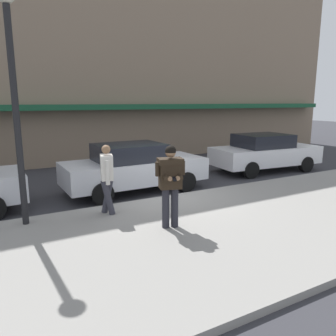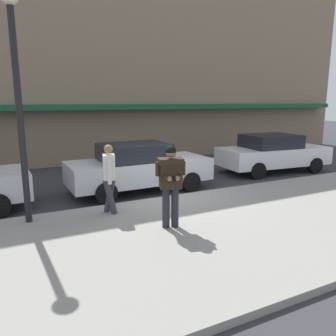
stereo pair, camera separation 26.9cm
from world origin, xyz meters
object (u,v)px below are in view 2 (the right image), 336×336
parked_sedan_mid (138,167)px  street_lamp_post (17,87)px  parked_sedan_far (273,153)px  man_texting_on_phone (171,178)px  pedestrian_in_light_coat (109,175)px

parked_sedan_mid → street_lamp_post: street_lamp_post is taller
parked_sedan_far → man_texting_on_phone: (-6.63, -3.86, 0.46)m
street_lamp_post → pedestrian_in_light_coat: bearing=-7.3°
pedestrian_in_light_coat → parked_sedan_far: bearing=17.3°
man_texting_on_phone → pedestrian_in_light_coat: (-0.90, 1.52, -0.14)m
man_texting_on_phone → pedestrian_in_light_coat: bearing=120.6°
man_texting_on_phone → street_lamp_post: 3.77m
parked_sedan_mid → pedestrian_in_light_coat: 2.60m
parked_sedan_far → street_lamp_post: (-9.37, -2.11, 2.35)m
man_texting_on_phone → pedestrian_in_light_coat: man_texting_on_phone is taller
parked_sedan_far → pedestrian_in_light_coat: bearing=-162.7°
parked_sedan_far → pedestrian_in_light_coat: 7.89m
pedestrian_in_light_coat → street_lamp_post: size_ratio=0.35×
parked_sedan_mid → parked_sedan_far: 5.97m
parked_sedan_far → street_lamp_post: street_lamp_post is taller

